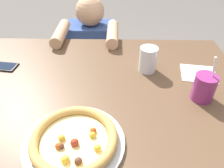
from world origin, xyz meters
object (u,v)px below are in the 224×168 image
at_px(drink_cup_colored, 204,87).
at_px(water_cup_clear, 148,59).
at_px(pizza_near, 74,140).
at_px(cell_phone, 2,66).
at_px(diner_seated, 93,63).

height_order(drink_cup_colored, water_cup_clear, drink_cup_colored).
xyz_separation_m(drink_cup_colored, water_cup_clear, (-0.20, 0.20, 0.01)).
bearing_deg(pizza_near, drink_cup_colored, 26.34).
xyz_separation_m(water_cup_clear, cell_phone, (-0.72, 0.01, -0.06)).
bearing_deg(pizza_near, diner_seated, 92.73).
relative_size(cell_phone, diner_seated, 0.17).
xyz_separation_m(pizza_near, diner_seated, (-0.05, 1.00, -0.33)).
distance_m(pizza_near, diner_seated, 1.05).
height_order(drink_cup_colored, diner_seated, drink_cup_colored).
height_order(water_cup_clear, cell_phone, water_cup_clear).
bearing_deg(drink_cup_colored, pizza_near, -153.66).
distance_m(drink_cup_colored, diner_seated, 1.00).
height_order(cell_phone, diner_seated, diner_seated).
bearing_deg(cell_phone, drink_cup_colored, -13.15).
xyz_separation_m(cell_phone, diner_seated, (0.39, 0.54, -0.32)).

